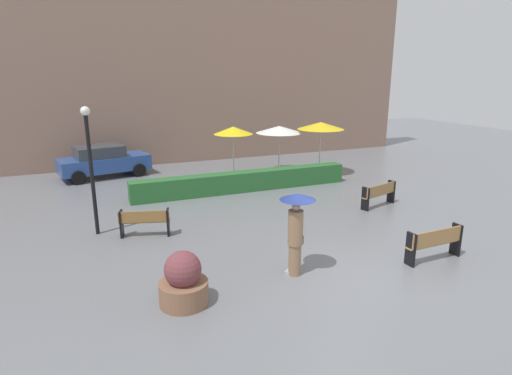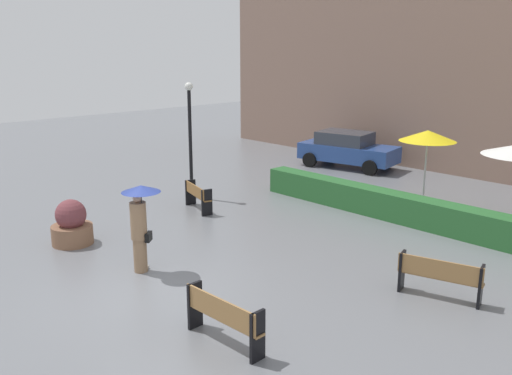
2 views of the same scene
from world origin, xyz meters
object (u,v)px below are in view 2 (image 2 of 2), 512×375
lamp_post (190,128)px  patio_umbrella_yellow (428,136)px  bench_far_right (440,275)px  pedestrian_with_umbrella (140,218)px  planter_pot (72,225)px  bench_near_right (223,316)px  parked_car (347,149)px  bench_far_left (197,195)px

lamp_post → patio_umbrella_yellow: lamp_post is taller
bench_far_right → pedestrian_with_umbrella: 6.81m
planter_pot → bench_near_right: bearing=-3.7°
parked_car → patio_umbrella_yellow: bearing=-30.2°
pedestrian_with_umbrella → planter_pot: 3.08m
patio_umbrella_yellow → bench_far_right: bearing=-57.0°
bench_near_right → pedestrian_with_umbrella: size_ratio=0.85×
bench_far_right → pedestrian_with_umbrella: bearing=-146.2°
planter_pot → patio_umbrella_yellow: size_ratio=0.48×
bench_far_left → parked_car: 8.86m
bench_far_right → pedestrian_with_umbrella: (-5.62, -3.76, 0.80)m
parked_car → bench_far_left: bearing=-85.5°
lamp_post → patio_umbrella_yellow: (6.33, 4.74, -0.05)m
bench_far_left → parked_car: bearing=94.5°
bench_far_right → patio_umbrella_yellow: size_ratio=0.68×
pedestrian_with_umbrella → parked_car: (-3.84, 12.93, -0.52)m
lamp_post → patio_umbrella_yellow: bearing=36.8°
patio_umbrella_yellow → pedestrian_with_umbrella: bearing=-100.6°
bench_near_right → lamp_post: bearing=146.0°
bench_far_left → patio_umbrella_yellow: (4.95, 5.55, 1.90)m
bench_far_left → planter_pot: planter_pot is taller
bench_far_left → planter_pot: 4.43m
lamp_post → parked_car: bearing=85.1°
bench_far_right → lamp_post: lamp_post is taller
patio_umbrella_yellow → parked_car: (-5.64, 3.28, -1.59)m
patio_umbrella_yellow → lamp_post: bearing=-143.2°
bench_far_left → lamp_post: size_ratio=0.39×
bench_far_right → bench_far_left: bench_far_right is taller
patio_umbrella_yellow → parked_car: bearing=149.8°
bench_far_left → patio_umbrella_yellow: 7.67m
bench_near_right → pedestrian_with_umbrella: pedestrian_with_umbrella is taller
pedestrian_with_umbrella → patio_umbrella_yellow: patio_umbrella_yellow is taller
bench_far_left → pedestrian_with_umbrella: pedestrian_with_umbrella is taller
bench_near_right → bench_far_left: (-7.03, 4.86, -0.04)m
pedestrian_with_umbrella → lamp_post: lamp_post is taller
bench_far_left → parked_car: (-0.69, 8.83, 0.30)m
planter_pot → parked_car: bearing=93.8°
bench_far_left → pedestrian_with_umbrella: size_ratio=0.74×
bench_near_right → lamp_post: lamp_post is taller
bench_far_left → pedestrian_with_umbrella: 5.23m
lamp_post → parked_car: (0.69, 8.02, -1.64)m
bench_far_left → planter_pot: (0.19, -4.43, 0.01)m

